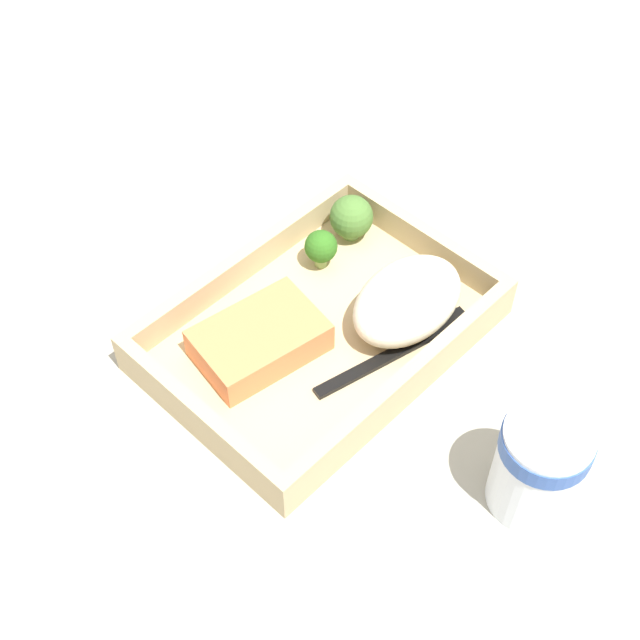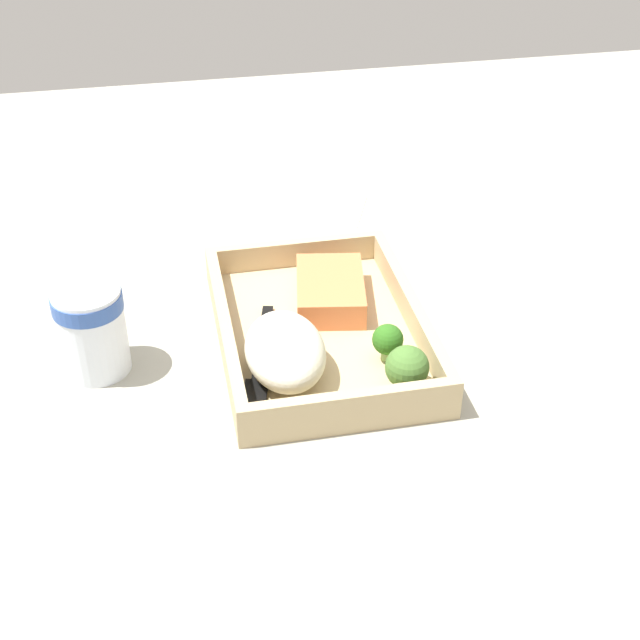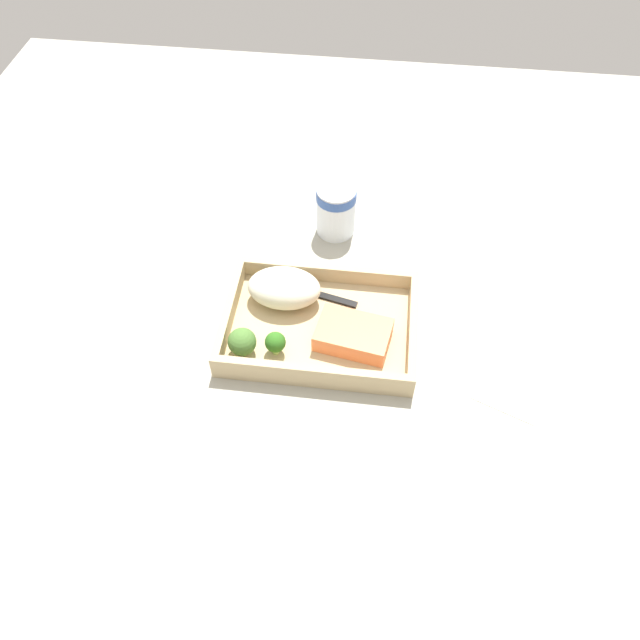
{
  "view_description": "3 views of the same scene",
  "coord_description": "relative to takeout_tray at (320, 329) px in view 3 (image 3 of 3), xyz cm",
  "views": [
    {
      "loc": [
        -35.16,
        -34.12,
        61.69
      ],
      "look_at": [
        0.0,
        0.0,
        2.7
      ],
      "focal_mm": 50.0,
      "sensor_mm": 36.0,
      "label": 1
    },
    {
      "loc": [
        72.55,
        -14.68,
        54.02
      ],
      "look_at": [
        0.0,
        0.0,
        2.7
      ],
      "focal_mm": 50.0,
      "sensor_mm": 36.0,
      "label": 2
    },
    {
      "loc": [
        -6.93,
        57.23,
        75.46
      ],
      "look_at": [
        0.0,
        0.0,
        2.7
      ],
      "focal_mm": 35.0,
      "sensor_mm": 36.0,
      "label": 3
    }
  ],
  "objects": [
    {
      "name": "takeout_tray",
      "position": [
        0.0,
        0.0,
        0.0
      ],
      "size": [
        28.75,
        20.44,
        1.2
      ],
      "primitive_type": "cube",
      "color": "tan",
      "rests_on": "ground_plane"
    },
    {
      "name": "ground_plane",
      "position": [
        0.0,
        0.0,
        -1.6
      ],
      "size": [
        160.0,
        160.0,
        2.0
      ],
      "primitive_type": "cube",
      "color": "#9E9C8E"
    },
    {
      "name": "paper_cup",
      "position": [
        0.19,
        -22.35,
        4.46
      ],
      "size": [
        6.72,
        6.72,
        9.06
      ],
      "color": "white",
      "rests_on": "ground_plane"
    },
    {
      "name": "broccoli_floret_2",
      "position": [
        5.79,
        5.5,
        2.88
      ],
      "size": [
        3.06,
        3.06,
        3.92
      ],
      "color": "#88A85E",
      "rests_on": "takeout_tray"
    },
    {
      "name": "broccoli_floret_1",
      "position": [
        10.5,
        6.08,
        3.02
      ],
      "size": [
        4.13,
        4.13,
        4.56
      ],
      "color": "#77A251",
      "rests_on": "takeout_tray"
    },
    {
      "name": "mashed_potatoes",
      "position": [
        6.08,
        -4.58,
        3.31
      ],
      "size": [
        11.25,
        7.58,
        5.42
      ],
      "primitive_type": "ellipsoid",
      "color": "silver",
      "rests_on": "takeout_tray"
    },
    {
      "name": "salmon_fillet",
      "position": [
        -5.15,
        2.15,
        2.09
      ],
      "size": [
        11.67,
        8.75,
        2.98
      ],
      "primitive_type": "cube",
      "rotation": [
        0.0,
        0.0,
        -0.17
      ],
      "color": "#EB7B49",
      "rests_on": "takeout_tray"
    },
    {
      "name": "tray_rim",
      "position": [
        0.0,
        0.0,
        2.09
      ],
      "size": [
        28.75,
        20.44,
        2.98
      ],
      "color": "tan",
      "rests_on": "takeout_tray"
    },
    {
      "name": "receipt_slip",
      "position": [
        -28.94,
        5.53,
        -0.48
      ],
      "size": [
        12.99,
        14.32,
        0.24
      ],
      "primitive_type": "cube",
      "rotation": [
        0.0,
        0.0,
        -0.38
      ],
      "color": "white",
      "rests_on": "ground_plane"
    },
    {
      "name": "fork",
      "position": [
        3.58,
        -6.66,
        0.82
      ],
      "size": [
        15.75,
        5.28,
        0.44
      ],
      "color": "black",
      "rests_on": "takeout_tray"
    }
  ]
}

